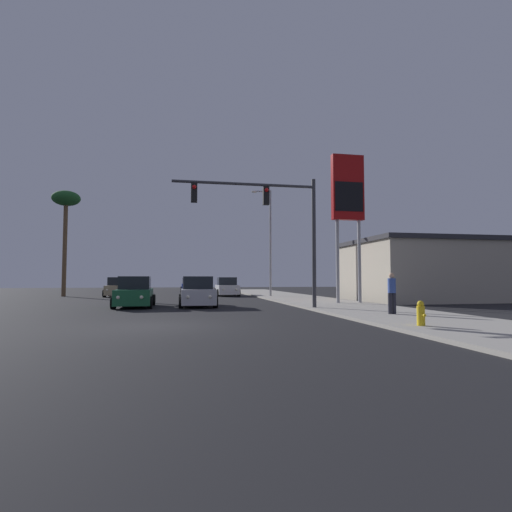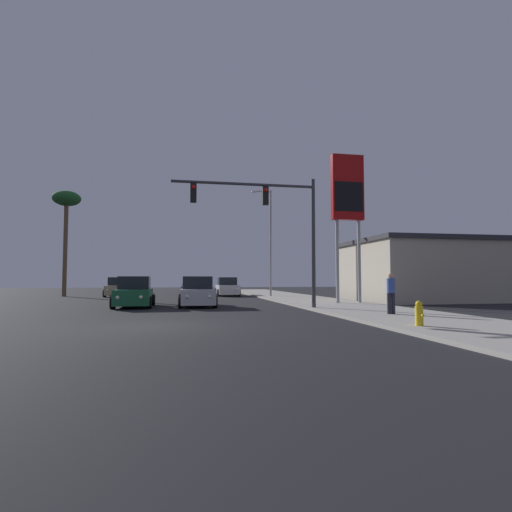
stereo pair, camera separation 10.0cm
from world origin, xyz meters
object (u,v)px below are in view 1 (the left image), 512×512
Objects in this scene: pedestrian_on_sidewalk at (392,291)px; car_white at (227,287)px; car_silver at (197,293)px; car_green at (135,293)px; street_lamp at (269,237)px; fire_hydrant at (421,314)px; car_grey at (128,286)px; car_blue at (190,286)px; palm_tree_mid at (66,205)px; gas_station_sign at (348,196)px; traffic_light_mast at (275,215)px; car_tan at (118,288)px.

car_white is at bearing 101.59° from pedestrian_on_sidewalk.
car_green is at bearing -1.61° from car_silver.
fire_hydrant is at bearing -90.22° from street_lamp.
car_grey is 6.75m from car_blue.
car_white is at bearing -5.22° from palm_tree_mid.
pedestrian_on_sidewalk is (4.35, -21.20, 0.27)m from car_white.
car_green is 13.42m from pedestrian_on_sidewalk.
car_grey is 37.81m from fire_hydrant.
pedestrian_on_sidewalk is (-1.47, -7.57, -5.58)m from gas_station_sign.
car_grey is 12.48m from palm_tree_mid.
car_white is at bearing 135.63° from car_grey.
street_lamp is (6.38, 10.17, 4.36)m from car_silver.
traffic_light_mast is (3.56, -27.34, 3.96)m from car_blue.
fire_hydrant is (12.98, -35.51, -0.27)m from car_grey.
car_green and car_tan have the same top height.
car_grey is at bearing -46.28° from car_white.
traffic_light_mast is 0.77× the size of palm_tree_mid.
traffic_light_mast is at bearing 117.83° from car_tan.
traffic_light_mast is 9.51m from fire_hydrant.
car_blue is 15.69m from street_lamp.
pedestrian_on_sidewalk is at bearing -46.85° from traffic_light_mast.
car_tan reaches higher than fire_hydrant.
car_silver is 10.76m from gas_station_sign.
car_tan is at bearing 122.79° from pedestrian_on_sidewalk.
car_green is at bearing 99.86° from car_tan.
street_lamp reaches higher than car_blue.
traffic_light_mast reaches higher than car_silver.
traffic_light_mast is 23.70m from palm_tree_mid.
car_grey and car_blue have the same top height.
car_blue is 5.68× the size of fire_hydrant.
palm_tree_mid is at bearing -5.05° from car_white.
car_grey is at bearing 114.25° from pedestrian_on_sidewalk.
car_white is at bearing 176.22° from car_tan.
palm_tree_mid is at bearing 128.64° from traffic_light_mast.
car_blue is at bearing 110.50° from gas_station_sign.
traffic_light_mast is at bearing 112.71° from car_grey.
street_lamp is 11.84× the size of fire_hydrant.
palm_tree_mid reaches higher than street_lamp.
car_tan is (0.39, -10.11, 0.00)m from car_grey.
palm_tree_mid is at bearing 143.32° from gas_station_sign.
car_white is 1.00× the size of car_silver.
car_tan is at bearing 116.36° from fire_hydrant.
car_grey is at bearing 133.49° from street_lamp.
street_lamp is (2.74, 13.66, 0.40)m from traffic_light_mast.
street_lamp is 0.96× the size of palm_tree_mid.
street_lamp is at bearing 135.58° from car_grey.
car_green is 1.00× the size of car_silver.
car_silver is 0.60× the size of traffic_light_mast.
palm_tree_mid is (-20.04, 14.92, 1.50)m from gas_station_sign.
palm_tree_mid reaches higher than car_silver.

